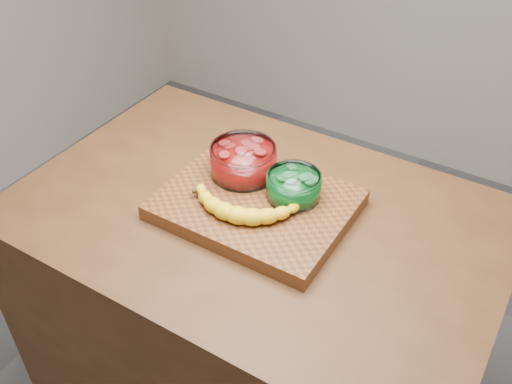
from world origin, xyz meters
The scene contains 5 objects.
counter centered at (0.00, 0.00, 0.45)m, with size 1.20×0.80×0.90m, color #502F18.
cutting_board centered at (0.00, 0.00, 0.92)m, with size 0.45×0.35×0.04m, color brown.
bowl_red centered at (-0.08, 0.07, 0.98)m, with size 0.17×0.17×0.08m.
bowl_green centered at (0.07, 0.06, 0.97)m, with size 0.13×0.13×0.06m.
banana centered at (-0.01, -0.05, 0.96)m, with size 0.29×0.16×0.04m, color yellow, non-canonical shape.
Camera 1 is at (0.56, -0.92, 1.82)m, focal length 40.00 mm.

